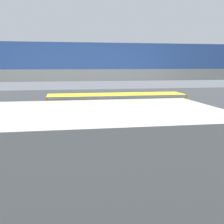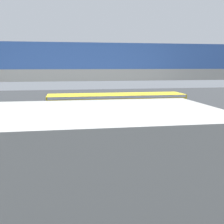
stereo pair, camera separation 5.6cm
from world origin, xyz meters
name	(u,v)px [view 2 (the right image)]	position (x,y,z in m)	size (l,w,h in m)	color
ground	(101,130)	(0.00, 0.00, 0.00)	(80.00, 80.00, 0.00)	#2D3033
city_bus	(116,109)	(-1.24, 0.44, 1.88)	(11.54, 2.85, 3.15)	yellow
bicycle_blue	(221,137)	(-8.11, 5.29, 0.37)	(1.77, 0.44, 0.96)	black
bicycle_black	(196,132)	(-7.05, 3.47, 0.37)	(1.77, 0.44, 0.96)	black
pedestrian	(15,123)	(7.16, 0.09, 0.89)	(0.38, 0.38, 1.79)	#2D2D38
traffic_sign	(90,103)	(0.69, -3.48, 1.89)	(0.08, 0.60, 2.80)	slate
lane_dash_leftmost	(174,119)	(-8.00, -3.34, 0.00)	(2.00, 0.20, 0.01)	silver
lane_dash_left	(136,121)	(-4.00, -3.34, 0.00)	(2.00, 0.20, 0.01)	silver
lane_dash_centre	(97,122)	(0.00, -3.34, 0.00)	(2.00, 0.20, 0.01)	silver
lane_dash_right	(56,123)	(4.00, -3.34, 0.00)	(2.00, 0.20, 0.01)	silver
lane_dash_rightmost	(13,125)	(8.00, -3.34, 0.00)	(2.00, 0.20, 0.01)	silver
pedestrian_overpass	(128,81)	(0.00, 10.07, 4.82)	(30.01, 2.60, 6.50)	#9E9E99
station_building	(80,175)	(2.60, 14.63, 2.10)	(9.00, 5.04, 4.20)	#9E9E99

